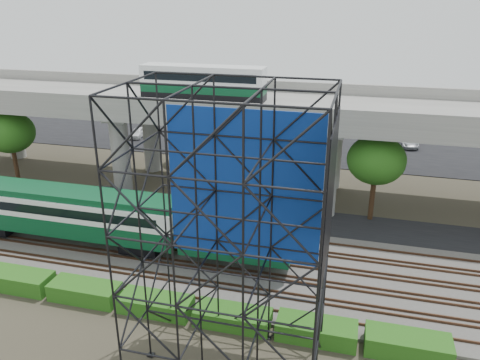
# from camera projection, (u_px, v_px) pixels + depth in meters

# --- Properties ---
(ground) EXTENTS (140.00, 140.00, 0.00)m
(ground) POSITION_uv_depth(u_px,v_px,m) (168.00, 272.00, 33.58)
(ground) COLOR #474233
(ground) RESTS_ON ground
(ballast_bed) EXTENTS (90.00, 12.00, 0.20)m
(ballast_bed) POSITION_uv_depth(u_px,v_px,m) (179.00, 257.00, 35.34)
(ballast_bed) COLOR slate
(ballast_bed) RESTS_ON ground
(service_road) EXTENTS (90.00, 5.00, 0.08)m
(service_road) POSITION_uv_depth(u_px,v_px,m) (213.00, 211.00, 43.02)
(service_road) COLOR black
(service_road) RESTS_ON ground
(parking_lot) EXTENTS (90.00, 18.00, 0.08)m
(parking_lot) POSITION_uv_depth(u_px,v_px,m) (265.00, 140.00, 64.17)
(parking_lot) COLOR black
(parking_lot) RESTS_ON ground
(harbor_water) EXTENTS (140.00, 40.00, 0.03)m
(harbor_water) POSITION_uv_depth(u_px,v_px,m) (290.00, 106.00, 83.98)
(harbor_water) COLOR slate
(harbor_water) RESTS_ON ground
(rail_tracks) EXTENTS (90.00, 9.52, 0.16)m
(rail_tracks) POSITION_uv_depth(u_px,v_px,m) (178.00, 255.00, 35.28)
(rail_tracks) COLOR #472D1E
(rail_tracks) RESTS_ON ballast_bed
(commuter_train) EXTENTS (29.30, 3.06, 4.30)m
(commuter_train) POSITION_uv_depth(u_px,v_px,m) (88.00, 214.00, 36.03)
(commuter_train) COLOR black
(commuter_train) RESTS_ON rail_tracks
(overpass) EXTENTS (80.00, 12.00, 12.40)m
(overpass) POSITION_uv_depth(u_px,v_px,m) (227.00, 111.00, 45.01)
(overpass) COLOR #9E9B93
(overpass) RESTS_ON ground
(scaffold_tower) EXTENTS (9.36, 6.36, 15.00)m
(scaffold_tower) POSITION_uv_depth(u_px,v_px,m) (228.00, 247.00, 22.05)
(scaffold_tower) COLOR black
(scaffold_tower) RESTS_ON ground
(hedge_strip) EXTENTS (34.60, 1.80, 1.20)m
(hedge_strip) POSITION_uv_depth(u_px,v_px,m) (156.00, 304.00, 29.27)
(hedge_strip) COLOR #1D4E11
(hedge_strip) RESTS_ON ground
(trees) EXTENTS (40.94, 16.94, 7.69)m
(trees) POSITION_uv_depth(u_px,v_px,m) (185.00, 133.00, 47.18)
(trees) COLOR #382314
(trees) RESTS_ON ground
(suv) EXTENTS (5.77, 3.06, 1.55)m
(suv) POSITION_uv_depth(u_px,v_px,m) (112.00, 196.00, 44.21)
(suv) COLOR black
(suv) RESTS_ON service_road
(parked_cars) EXTENTS (38.68, 9.80, 1.32)m
(parked_cars) POSITION_uv_depth(u_px,v_px,m) (273.00, 137.00, 63.23)
(parked_cars) COLOR white
(parked_cars) RESTS_ON parking_lot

